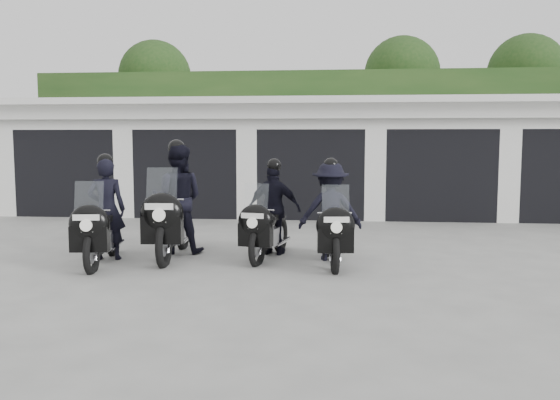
# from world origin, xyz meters

# --- Properties ---
(ground) EXTENTS (80.00, 80.00, 0.00)m
(ground) POSITION_xyz_m (0.00, 0.00, 0.00)
(ground) COLOR gray
(ground) RESTS_ON ground
(garage_block) EXTENTS (16.40, 6.80, 2.96)m
(garage_block) POSITION_xyz_m (-0.00, 8.06, 1.42)
(garage_block) COLOR white
(garage_block) RESTS_ON ground
(background_vegetation) EXTENTS (20.00, 3.90, 5.80)m
(background_vegetation) POSITION_xyz_m (0.37, 12.92, 2.77)
(background_vegetation) COLOR #1C3B15
(background_vegetation) RESTS_ON ground
(police_bike_a) EXTENTS (0.80, 2.04, 1.79)m
(police_bike_a) POSITION_xyz_m (-3.03, 0.12, 0.71)
(police_bike_a) COLOR black
(police_bike_a) RESTS_ON ground
(police_bike_b) EXTENTS (0.96, 2.32, 2.02)m
(police_bike_b) POSITION_xyz_m (-2.06, 0.87, 0.85)
(police_bike_b) COLOR black
(police_bike_b) RESTS_ON ground
(police_bike_c) EXTENTS (1.00, 1.93, 1.69)m
(police_bike_c) POSITION_xyz_m (-0.43, 0.94, 0.72)
(police_bike_c) COLOR black
(police_bike_c) RESTS_ON ground
(police_bike_d) EXTENTS (1.07, 1.97, 1.72)m
(police_bike_d) POSITION_xyz_m (0.57, 0.58, 0.73)
(police_bike_d) COLOR black
(police_bike_d) RESTS_ON ground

